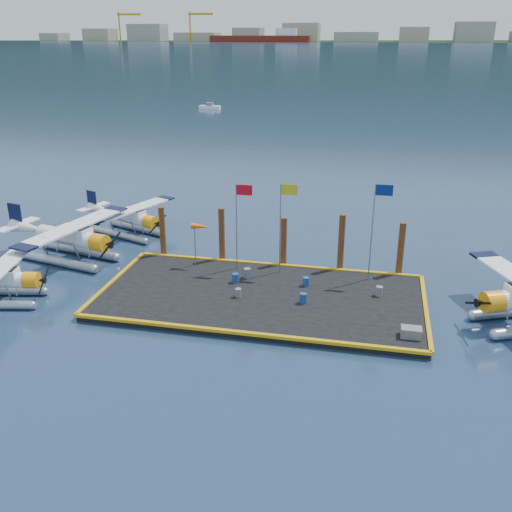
{
  "coord_description": "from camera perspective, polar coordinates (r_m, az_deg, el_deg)",
  "views": [
    {
      "loc": [
        6.51,
        -31.7,
        15.83
      ],
      "look_at": [
        -0.76,
        2.0,
        2.17
      ],
      "focal_mm": 40.0,
      "sensor_mm": 36.0,
      "label": 1
    }
  ],
  "objects": [
    {
      "name": "piling_0",
      "position": [
        42.35,
        -9.32,
        2.26
      ],
      "size": [
        0.44,
        0.44,
        4.0
      ],
      "primitive_type": "cylinder",
      "color": "#442413",
      "rests_on": "ground"
    },
    {
      "name": "windsock",
      "position": [
        39.4,
        -5.53,
        2.86
      ],
      "size": [
        1.4,
        0.44,
        3.12
      ],
      "color": "gray",
      "rests_on": "dock"
    },
    {
      "name": "piling_2",
      "position": [
        40.08,
        2.79,
        1.25
      ],
      "size": [
        0.44,
        0.44,
        3.8
      ],
      "primitive_type": "cylinder",
      "color": "#442413",
      "rests_on": "ground"
    },
    {
      "name": "piling_3",
      "position": [
        39.59,
        8.51,
        1.16
      ],
      "size": [
        0.44,
        0.44,
        4.3
      ],
      "primitive_type": "cylinder",
      "color": "#442413",
      "rests_on": "ground"
    },
    {
      "name": "piling_1",
      "position": [
        40.93,
        -3.44,
        1.98
      ],
      "size": [
        0.44,
        0.44,
        4.2
      ],
      "primitive_type": "cylinder",
      "color": "#442413",
      "rests_on": "ground"
    },
    {
      "name": "drum_2",
      "position": [
        37.08,
        5.02,
        -2.57
      ],
      "size": [
        0.42,
        0.42,
        0.59
      ],
      "primitive_type": "cylinder",
      "color": "navy",
      "rests_on": "dock"
    },
    {
      "name": "drum_3",
      "position": [
        35.46,
        -1.79,
        -3.69
      ],
      "size": [
        0.39,
        0.39,
        0.56
      ],
      "primitive_type": "cylinder",
      "color": "slate",
      "rests_on": "dock"
    },
    {
      "name": "dock_bumpers",
      "position": [
        35.82,
        0.51,
        -3.75
      ],
      "size": [
        20.25,
        10.25,
        0.18
      ],
      "primitive_type": null,
      "color": "#CD9B0C",
      "rests_on": "dock"
    },
    {
      "name": "ground",
      "position": [
        36.03,
        0.51,
        -4.45
      ],
      "size": [
        4000.0,
        4000.0,
        0.0
      ],
      "primitive_type": "plane",
      "color": "navy",
      "rests_on": "ground"
    },
    {
      "name": "drum_4",
      "position": [
        36.39,
        12.21,
        -3.46
      ],
      "size": [
        0.44,
        0.44,
        0.62
      ],
      "primitive_type": "cylinder",
      "color": "slate",
      "rests_on": "dock"
    },
    {
      "name": "flagpole_yellow",
      "position": [
        37.71,
        2.76,
        4.13
      ],
      "size": [
        1.14,
        0.08,
        6.2
      ],
      "color": "gray",
      "rests_on": "dock"
    },
    {
      "name": "piling_4",
      "position": [
        39.65,
        14.26,
        0.5
      ],
      "size": [
        0.44,
        0.44,
        4.0
      ],
      "primitive_type": "cylinder",
      "color": "#442413",
      "rests_on": "ground"
    },
    {
      "name": "flagpole_blue",
      "position": [
        37.21,
        11.92,
        3.71
      ],
      "size": [
        1.14,
        0.08,
        6.5
      ],
      "color": "gray",
      "rests_on": "dock"
    },
    {
      "name": "seaplane_c",
      "position": [
        48.05,
        -12.44,
        3.58
      ],
      "size": [
        8.22,
        8.71,
        3.15
      ],
      "rotation": [
        0.0,
        0.0,
        -1.93
      ],
      "color": "#9A9FA8",
      "rests_on": "ground"
    },
    {
      "name": "flagpole_red",
      "position": [
        38.32,
        -1.68,
        4.25
      ],
      "size": [
        1.14,
        0.08,
        6.0
      ],
      "color": "gray",
      "rests_on": "dock"
    },
    {
      "name": "dock",
      "position": [
        35.94,
        0.51,
        -4.16
      ],
      "size": [
        20.0,
        10.0,
        0.4
      ],
      "primitive_type": "cube",
      "color": "black",
      "rests_on": "ground"
    },
    {
      "name": "crate",
      "position": [
        32.13,
        15.25,
        -7.37
      ],
      "size": [
        1.1,
        0.74,
        0.55
      ],
      "primitive_type": "cube",
      "color": "slate",
      "rests_on": "dock"
    },
    {
      "name": "far_backdrop",
      "position": [
        1784.56,
        21.02,
        20.09
      ],
      "size": [
        3050.0,
        2050.0,
        810.0
      ],
      "color": "black",
      "rests_on": "ground"
    },
    {
      "name": "drum_1",
      "position": [
        34.78,
        4.75,
        -4.23
      ],
      "size": [
        0.44,
        0.44,
        0.62
      ],
      "primitive_type": "cylinder",
      "color": "navy",
      "rests_on": "dock"
    },
    {
      "name": "seaplane_b",
      "position": [
        43.66,
        -18.01,
        1.53
      ],
      "size": [
        9.69,
        10.51,
        3.72
      ],
      "rotation": [
        0.0,
        0.0,
        -1.79
      ],
      "color": "#9A9FA8",
      "rests_on": "ground"
    },
    {
      "name": "drum_0",
      "position": [
        37.45,
        -2.07,
        -2.22
      ],
      "size": [
        0.44,
        0.44,
        0.61
      ],
      "primitive_type": "cylinder",
      "color": "navy",
      "rests_on": "dock"
    },
    {
      "name": "drum_5",
      "position": [
        38.09,
        -0.86,
        -1.73
      ],
      "size": [
        0.48,
        0.48,
        0.67
      ],
      "primitive_type": "cylinder",
      "color": "slate",
      "rests_on": "dock"
    }
  ]
}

